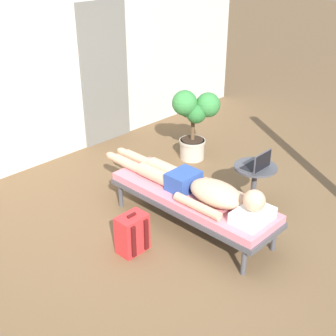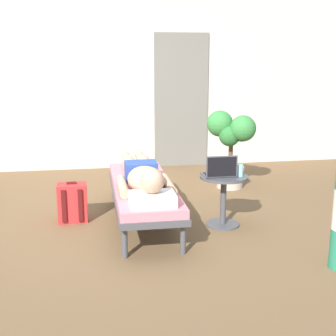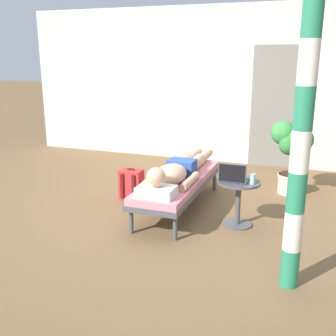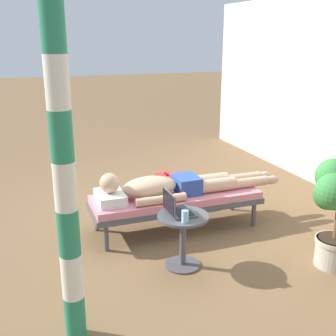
{
  "view_description": "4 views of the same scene",
  "coord_description": "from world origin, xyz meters",
  "px_view_note": "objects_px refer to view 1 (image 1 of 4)",
  "views": [
    {
      "loc": [
        -2.89,
        -2.6,
        2.78
      ],
      "look_at": [
        0.07,
        0.24,
        0.68
      ],
      "focal_mm": 48.16,
      "sensor_mm": 36.0,
      "label": 1
    },
    {
      "loc": [
        -0.29,
        -4.45,
        1.66
      ],
      "look_at": [
        0.44,
        -0.13,
        0.6
      ],
      "focal_mm": 48.74,
      "sensor_mm": 36.0,
      "label": 2
    },
    {
      "loc": [
        1.72,
        -4.51,
        1.89
      ],
      "look_at": [
        0.12,
        -0.13,
        0.57
      ],
      "focal_mm": 43.17,
      "sensor_mm": 36.0,
      "label": 3
    },
    {
      "loc": [
        4.28,
        -1.57,
        2.09
      ],
      "look_at": [
        0.1,
        -0.04,
        0.7
      ],
      "focal_mm": 44.85,
      "sensor_mm": 36.0,
      "label": 4
    }
  ],
  "objects_px": {
    "laptop": "(257,165)",
    "potted_plant": "(194,117)",
    "lounge_chair": "(192,199)",
    "backpack": "(132,234)",
    "drink_glass": "(267,158)",
    "person_reclining": "(197,187)",
    "side_table": "(254,179)"
  },
  "relations": [
    {
      "from": "laptop",
      "to": "potted_plant",
      "type": "bearing_deg",
      "value": 68.49
    },
    {
      "from": "person_reclining",
      "to": "laptop",
      "type": "xyz_separation_m",
      "value": [
        0.73,
        -0.22,
        0.07
      ]
    },
    {
      "from": "person_reclining",
      "to": "drink_glass",
      "type": "relative_size",
      "value": 18.82
    },
    {
      "from": "lounge_chair",
      "to": "drink_glass",
      "type": "bearing_deg",
      "value": -16.78
    },
    {
      "from": "laptop",
      "to": "potted_plant",
      "type": "xyz_separation_m",
      "value": [
        0.54,
        1.37,
        0.05
      ]
    },
    {
      "from": "person_reclining",
      "to": "drink_glass",
      "type": "bearing_deg",
      "value": -12.89
    },
    {
      "from": "backpack",
      "to": "side_table",
      "type": "bearing_deg",
      "value": -14.4
    },
    {
      "from": "drink_glass",
      "to": "laptop",
      "type": "bearing_deg",
      "value": -177.69
    },
    {
      "from": "person_reclining",
      "to": "drink_glass",
      "type": "height_order",
      "value": "person_reclining"
    },
    {
      "from": "lounge_chair",
      "to": "person_reclining",
      "type": "relative_size",
      "value": 0.88
    },
    {
      "from": "laptop",
      "to": "backpack",
      "type": "bearing_deg",
      "value": 163.16
    },
    {
      "from": "lounge_chair",
      "to": "potted_plant",
      "type": "distance_m",
      "value": 1.69
    },
    {
      "from": "lounge_chair",
      "to": "side_table",
      "type": "distance_m",
      "value": 0.83
    },
    {
      "from": "person_reclining",
      "to": "laptop",
      "type": "distance_m",
      "value": 0.77
    },
    {
      "from": "lounge_chair",
      "to": "drink_glass",
      "type": "xyz_separation_m",
      "value": [
        0.94,
        -0.28,
        0.24
      ]
    },
    {
      "from": "drink_glass",
      "to": "person_reclining",
      "type": "bearing_deg",
      "value": 167.11
    },
    {
      "from": "lounge_chair",
      "to": "person_reclining",
      "type": "bearing_deg",
      "value": -90.0
    },
    {
      "from": "person_reclining",
      "to": "side_table",
      "type": "bearing_deg",
      "value": -12.3
    },
    {
      "from": "side_table",
      "to": "backpack",
      "type": "relative_size",
      "value": 1.23
    },
    {
      "from": "laptop",
      "to": "person_reclining",
      "type": "bearing_deg",
      "value": 162.98
    },
    {
      "from": "person_reclining",
      "to": "backpack",
      "type": "bearing_deg",
      "value": 163.34
    },
    {
      "from": "person_reclining",
      "to": "drink_glass",
      "type": "distance_m",
      "value": 0.97
    },
    {
      "from": "side_table",
      "to": "laptop",
      "type": "distance_m",
      "value": 0.24
    },
    {
      "from": "side_table",
      "to": "laptop",
      "type": "height_order",
      "value": "laptop"
    },
    {
      "from": "person_reclining",
      "to": "laptop",
      "type": "bearing_deg",
      "value": -17.02
    },
    {
      "from": "lounge_chair",
      "to": "laptop",
      "type": "xyz_separation_m",
      "value": [
        0.73,
        -0.29,
        0.24
      ]
    },
    {
      "from": "laptop",
      "to": "potted_plant",
      "type": "relative_size",
      "value": 0.31
    },
    {
      "from": "laptop",
      "to": "drink_glass",
      "type": "height_order",
      "value": "laptop"
    },
    {
      "from": "side_table",
      "to": "potted_plant",
      "type": "distance_m",
      "value": 1.43
    },
    {
      "from": "lounge_chair",
      "to": "side_table",
      "type": "height_order",
      "value": "side_table"
    },
    {
      "from": "laptop",
      "to": "potted_plant",
      "type": "distance_m",
      "value": 1.47
    },
    {
      "from": "laptop",
      "to": "drink_glass",
      "type": "bearing_deg",
      "value": 2.31
    }
  ]
}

